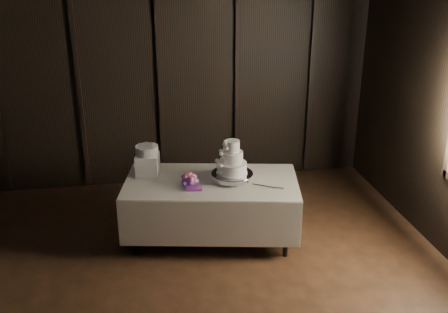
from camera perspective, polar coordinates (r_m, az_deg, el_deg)
room at (r=4.14m, az=-4.30°, el=-3.48°), size 6.08×7.08×3.08m
display_table at (r=6.20m, az=-1.37°, el=-5.53°), size 2.15×1.39×0.76m
cake_stand at (r=6.04m, az=0.90°, el=-2.21°), size 0.51×0.51×0.09m
wedding_cake at (r=5.94m, az=0.66°, el=-0.51°), size 0.38×0.33×0.40m
bouquet at (r=5.91m, az=-3.89°, el=-2.62°), size 0.33×0.41×0.18m
box_pedestal at (r=6.23m, az=-8.31°, el=-0.86°), size 0.31×0.31×0.25m
small_cake at (r=6.16m, az=-8.40°, el=0.67°), size 0.29×0.29×0.11m
cake_knife at (r=5.92m, az=4.37°, el=-3.21°), size 0.33×0.21×0.01m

